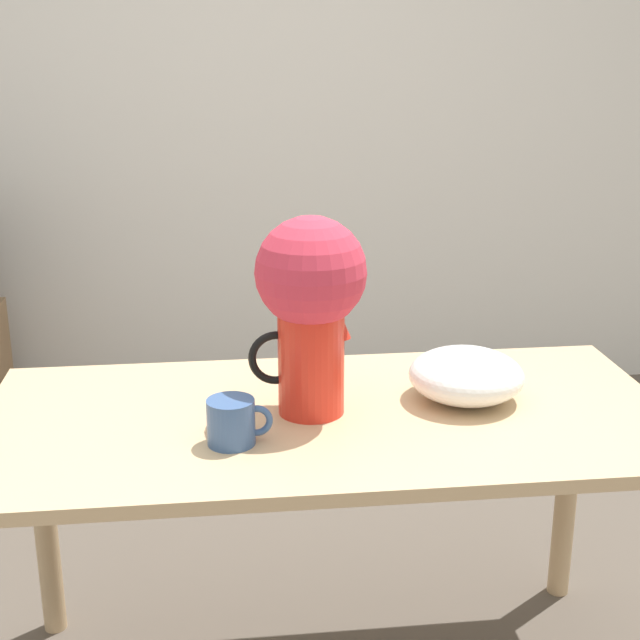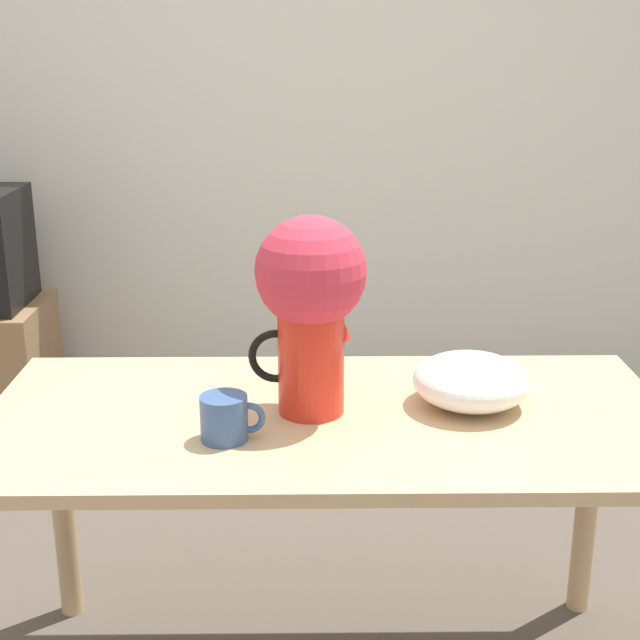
# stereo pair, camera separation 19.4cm
# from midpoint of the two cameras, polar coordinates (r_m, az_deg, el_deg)

# --- Properties ---
(wall_back) EXTENTS (8.00, 0.05, 2.60)m
(wall_back) POSITION_cam_midpoint_polar(r_m,az_deg,el_deg) (3.81, -0.25, 14.07)
(wall_back) COLOR silver
(wall_back) RESTS_ON ground_plane
(table) EXTENTS (1.54, 0.74, 0.73)m
(table) POSITION_cam_midpoint_polar(r_m,az_deg,el_deg) (2.05, 3.31, -8.57)
(table) COLOR tan
(table) RESTS_ON ground_plane
(flower_vase) EXTENTS (0.26, 0.24, 0.45)m
(flower_vase) POSITION_cam_midpoint_polar(r_m,az_deg,el_deg) (1.92, 2.28, 1.53)
(flower_vase) COLOR red
(flower_vase) RESTS_ON table
(coffee_mug) EXTENTS (0.14, 0.10, 0.10)m
(coffee_mug) POSITION_cam_midpoint_polar(r_m,az_deg,el_deg) (1.86, -3.10, -6.34)
(coffee_mug) COLOR #385689
(coffee_mug) RESTS_ON table
(white_bowl) EXTENTS (0.27, 0.27, 0.12)m
(white_bowl) POSITION_cam_midpoint_polar(r_m,az_deg,el_deg) (2.07, 12.31, -3.89)
(white_bowl) COLOR white
(white_bowl) RESTS_ON table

